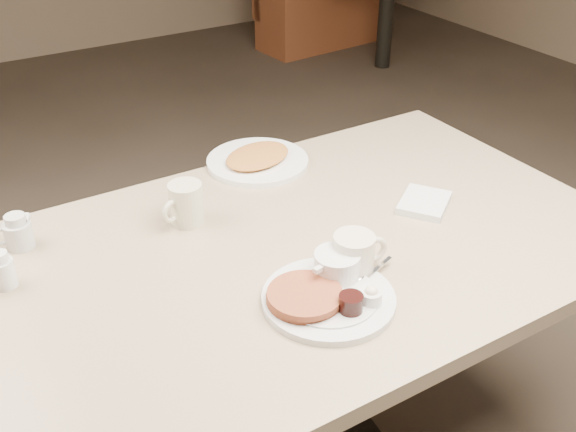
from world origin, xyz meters
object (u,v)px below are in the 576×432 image
main_plate (327,290)px  hash_plate (258,160)px  diner_table (292,307)px  creamer_left (3,271)px  coffee_mug_near (355,254)px  coffee_mug_far (185,204)px  creamer_right (18,233)px

main_plate → hash_plate: size_ratio=0.96×
diner_table → creamer_left: creamer_left is taller
coffee_mug_near → coffee_mug_far: (-0.22, 0.36, 0.00)m
coffee_mug_near → hash_plate: coffee_mug_near is taller
coffee_mug_far → creamer_left: coffee_mug_far is taller
creamer_left → creamer_right: same height
creamer_left → coffee_mug_near: bearing=-27.7°
main_plate → coffee_mug_far: (-0.12, 0.41, 0.03)m
coffee_mug_far → coffee_mug_near: bearing=-58.9°
creamer_right → main_plate: bearing=-46.8°
coffee_mug_far → creamer_right: (-0.36, 0.10, -0.01)m
coffee_mug_far → hash_plate: (0.29, 0.17, -0.04)m
diner_table → main_plate: size_ratio=4.37×
creamer_left → creamer_right: bearing=66.0°
creamer_right → hash_plate: bearing=6.6°
main_plate → coffee_mug_far: coffee_mug_far is taller
hash_plate → coffee_mug_near: bearing=-97.3°
main_plate → creamer_right: 0.70m
coffee_mug_far → creamer_left: (-0.41, -0.03, -0.01)m
diner_table → creamer_right: size_ratio=15.49×
main_plate → coffee_mug_near: (0.10, 0.04, 0.02)m
diner_table → main_plate: 0.27m
coffee_mug_far → creamer_right: bearing=164.3°
diner_table → hash_plate: 0.45m
coffee_mug_near → creamer_left: 0.71m
diner_table → creamer_left: size_ratio=18.75×
creamer_left → hash_plate: size_ratio=0.22×
diner_table → main_plate: bearing=-101.1°
coffee_mug_near → creamer_right: bearing=141.2°
creamer_left → creamer_right: size_ratio=0.83×
coffee_mug_near → coffee_mug_far: bearing=121.1°
creamer_left → diner_table: bearing=-18.0°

